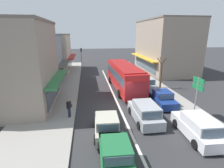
{
  "coord_description": "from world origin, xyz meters",
  "views": [
    {
      "loc": [
        -2.98,
        -15.6,
        6.98
      ],
      "look_at": [
        -0.12,
        4.17,
        1.2
      ],
      "focal_mm": 28.0,
      "sensor_mm": 36.0,
      "label": 1
    }
  ],
  "objects_px": {
    "parked_sedan_kerb_second": "(162,98)",
    "directional_road_sign": "(198,88)",
    "hatchback_queue_gap_filler": "(115,154)",
    "traffic_light_downstreet": "(81,55)",
    "parked_wagon_kerb_front": "(198,127)",
    "street_tree_right": "(161,74)",
    "city_bus": "(124,75)",
    "hatchback_behind_bus_near": "(107,126)",
    "parked_wagon_kerb_third": "(145,83)",
    "pedestrian_with_handbag_near": "(69,107)",
    "wagon_behind_bus_mid": "(145,112)"
  },
  "relations": [
    {
      "from": "traffic_light_downstreet",
      "to": "directional_road_sign",
      "type": "relative_size",
      "value": 1.17
    },
    {
      "from": "city_bus",
      "to": "directional_road_sign",
      "type": "xyz_separation_m",
      "value": [
        4.35,
        -8.65,
        0.82
      ]
    },
    {
      "from": "city_bus",
      "to": "parked_sedan_kerb_second",
      "type": "distance_m",
      "value": 6.32
    },
    {
      "from": "wagon_behind_bus_mid",
      "to": "street_tree_right",
      "type": "relative_size",
      "value": 1.08
    },
    {
      "from": "traffic_light_downstreet",
      "to": "parked_sedan_kerb_second",
      "type": "bearing_deg",
      "value": -67.34
    },
    {
      "from": "parked_wagon_kerb_third",
      "to": "traffic_light_downstreet",
      "type": "relative_size",
      "value": 1.08
    },
    {
      "from": "directional_road_sign",
      "to": "pedestrian_with_handbag_near",
      "type": "xyz_separation_m",
      "value": [
        -10.6,
        1.35,
        -1.64
      ]
    },
    {
      "from": "parked_sedan_kerb_second",
      "to": "directional_road_sign",
      "type": "distance_m",
      "value": 4.04
    },
    {
      "from": "pedestrian_with_handbag_near",
      "to": "parked_wagon_kerb_third",
      "type": "bearing_deg",
      "value": 38.63
    },
    {
      "from": "parked_wagon_kerb_front",
      "to": "traffic_light_downstreet",
      "type": "height_order",
      "value": "traffic_light_downstreet"
    },
    {
      "from": "hatchback_queue_gap_filler",
      "to": "parked_sedan_kerb_second",
      "type": "xyz_separation_m",
      "value": [
        6.07,
        7.77,
        -0.05
      ]
    },
    {
      "from": "city_bus",
      "to": "hatchback_behind_bus_near",
      "type": "relative_size",
      "value": 2.9
    },
    {
      "from": "parked_wagon_kerb_front",
      "to": "traffic_light_downstreet",
      "type": "xyz_separation_m",
      "value": [
        -8.49,
        26.15,
        2.11
      ]
    },
    {
      "from": "parked_wagon_kerb_front",
      "to": "street_tree_right",
      "type": "relative_size",
      "value": 1.09
    },
    {
      "from": "wagon_behind_bus_mid",
      "to": "pedestrian_with_handbag_near",
      "type": "height_order",
      "value": "pedestrian_with_handbag_near"
    },
    {
      "from": "city_bus",
      "to": "parked_wagon_kerb_third",
      "type": "bearing_deg",
      "value": -0.52
    },
    {
      "from": "wagon_behind_bus_mid",
      "to": "parked_sedan_kerb_second",
      "type": "bearing_deg",
      "value": 47.31
    },
    {
      "from": "street_tree_right",
      "to": "parked_wagon_kerb_front",
      "type": "bearing_deg",
      "value": -100.26
    },
    {
      "from": "traffic_light_downstreet",
      "to": "street_tree_right",
      "type": "distance_m",
      "value": 18.4
    },
    {
      "from": "parked_wagon_kerb_front",
      "to": "street_tree_right",
      "type": "bearing_deg",
      "value": 79.74
    },
    {
      "from": "street_tree_right",
      "to": "city_bus",
      "type": "bearing_deg",
      "value": 175.94
    },
    {
      "from": "wagon_behind_bus_mid",
      "to": "city_bus",
      "type": "bearing_deg",
      "value": 89.75
    },
    {
      "from": "city_bus",
      "to": "wagon_behind_bus_mid",
      "type": "height_order",
      "value": "city_bus"
    },
    {
      "from": "parked_wagon_kerb_third",
      "to": "pedestrian_with_handbag_near",
      "type": "xyz_separation_m",
      "value": [
        -9.1,
        -7.27,
        0.32
      ]
    },
    {
      "from": "wagon_behind_bus_mid",
      "to": "parked_wagon_kerb_third",
      "type": "bearing_deg",
      "value": 71.38
    },
    {
      "from": "wagon_behind_bus_mid",
      "to": "parked_wagon_kerb_front",
      "type": "relative_size",
      "value": 0.99
    },
    {
      "from": "hatchback_queue_gap_filler",
      "to": "wagon_behind_bus_mid",
      "type": "bearing_deg",
      "value": 55.45
    },
    {
      "from": "parked_wagon_kerb_third",
      "to": "pedestrian_with_handbag_near",
      "type": "distance_m",
      "value": 11.66
    },
    {
      "from": "parked_wagon_kerb_front",
      "to": "parked_sedan_kerb_second",
      "type": "relative_size",
      "value": 1.08
    },
    {
      "from": "city_bus",
      "to": "parked_wagon_kerb_third",
      "type": "height_order",
      "value": "city_bus"
    },
    {
      "from": "hatchback_behind_bus_near",
      "to": "street_tree_right",
      "type": "distance_m",
      "value": 12.93
    },
    {
      "from": "parked_sedan_kerb_second",
      "to": "directional_road_sign",
      "type": "bearing_deg",
      "value": -63.47
    },
    {
      "from": "traffic_light_downstreet",
      "to": "pedestrian_with_handbag_near",
      "type": "relative_size",
      "value": 2.58
    },
    {
      "from": "wagon_behind_bus_mid",
      "to": "parked_wagon_kerb_third",
      "type": "relative_size",
      "value": 1.0
    },
    {
      "from": "directional_road_sign",
      "to": "street_tree_right",
      "type": "bearing_deg",
      "value": 86.72
    },
    {
      "from": "city_bus",
      "to": "traffic_light_downstreet",
      "type": "xyz_separation_m",
      "value": [
        -5.68,
        14.74,
        0.97
      ]
    },
    {
      "from": "parked_wagon_kerb_third",
      "to": "hatchback_behind_bus_near",
      "type": "bearing_deg",
      "value": -121.46
    },
    {
      "from": "city_bus",
      "to": "hatchback_behind_bus_near",
      "type": "bearing_deg",
      "value": -108.36
    },
    {
      "from": "hatchback_queue_gap_filler",
      "to": "wagon_behind_bus_mid",
      "type": "distance_m",
      "value": 5.71
    },
    {
      "from": "hatchback_queue_gap_filler",
      "to": "directional_road_sign",
      "type": "distance_m",
      "value": 9.15
    },
    {
      "from": "hatchback_behind_bus_near",
      "to": "wagon_behind_bus_mid",
      "type": "xyz_separation_m",
      "value": [
        3.36,
        1.64,
        0.04
      ]
    },
    {
      "from": "hatchback_behind_bus_near",
      "to": "street_tree_right",
      "type": "height_order",
      "value": "street_tree_right"
    },
    {
      "from": "parked_sedan_kerb_second",
      "to": "pedestrian_with_handbag_near",
      "type": "distance_m",
      "value": 9.22
    },
    {
      "from": "parked_wagon_kerb_front",
      "to": "directional_road_sign",
      "type": "xyz_separation_m",
      "value": [
        1.53,
        2.76,
        1.96
      ]
    },
    {
      "from": "wagon_behind_bus_mid",
      "to": "street_tree_right",
      "type": "bearing_deg",
      "value": 59.52
    },
    {
      "from": "parked_wagon_kerb_front",
      "to": "street_tree_right",
      "type": "height_order",
      "value": "street_tree_right"
    },
    {
      "from": "hatchback_behind_bus_near",
      "to": "hatchback_queue_gap_filler",
      "type": "relative_size",
      "value": 1.01
    },
    {
      "from": "parked_sedan_kerb_second",
      "to": "pedestrian_with_handbag_near",
      "type": "bearing_deg",
      "value": -168.95
    },
    {
      "from": "parked_sedan_kerb_second",
      "to": "traffic_light_downstreet",
      "type": "distance_m",
      "value": 22.08
    },
    {
      "from": "pedestrian_with_handbag_near",
      "to": "hatchback_behind_bus_near",
      "type": "bearing_deg",
      "value": -45.85
    }
  ]
}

